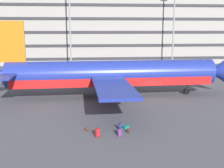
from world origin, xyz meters
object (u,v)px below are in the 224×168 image
(airliner, at_px, (110,75))
(suitcase_teal, at_px, (120,126))
(suitcase_red, at_px, (98,133))
(suitcase_black, at_px, (126,127))
(suitcase_scuffed, at_px, (120,132))
(backpack_purple, at_px, (87,129))
(backpack_laid_flat, at_px, (128,131))

(airliner, relative_size, suitcase_teal, 43.67)
(suitcase_red, height_order, suitcase_black, suitcase_red)
(suitcase_red, distance_m, suitcase_black, 3.69)
(airliner, height_order, suitcase_scuffed, airliner)
(suitcase_teal, bearing_deg, backpack_purple, -180.00)
(suitcase_red, relative_size, suitcase_teal, 1.15)
(backpack_laid_flat, bearing_deg, suitcase_black, 92.37)
(suitcase_red, xyz_separation_m, suitcase_black, (2.99, 2.15, -0.30))
(suitcase_scuffed, relative_size, backpack_purple, 1.96)
(airliner, height_order, suitcase_teal, airliner)
(suitcase_teal, relative_size, suitcase_black, 1.10)
(suitcase_scuffed, xyz_separation_m, backpack_laid_flat, (0.89, 0.90, -0.17))
(suitcase_black, bearing_deg, suitcase_scuffed, -110.75)
(suitcase_scuffed, relative_size, suitcase_black, 1.23)
(airliner, bearing_deg, backpack_laid_flat, -87.85)
(airliner, xyz_separation_m, suitcase_red, (-2.47, -15.94, -2.86))
(suitcase_scuffed, distance_m, suitcase_black, 2.38)
(airliner, xyz_separation_m, suitcase_black, (0.51, -13.80, -3.16))
(suitcase_black, distance_m, backpack_laid_flat, 1.32)
(airliner, bearing_deg, suitcase_black, -87.87)
(suitcase_teal, distance_m, suitcase_black, 0.86)
(suitcase_red, bearing_deg, suitcase_scuffed, -1.78)
(suitcase_teal, distance_m, backpack_purple, 3.31)
(suitcase_scuffed, relative_size, backpack_laid_flat, 1.77)
(suitcase_red, relative_size, suitcase_scuffed, 1.03)
(suitcase_scuffed, height_order, backpack_purple, suitcase_scuffed)
(suitcase_black, relative_size, backpack_purple, 1.60)
(airliner, height_order, suitcase_red, airliner)
(airliner, bearing_deg, suitcase_scuffed, -91.17)
(suitcase_black, height_order, backpack_purple, backpack_purple)
(suitcase_red, height_order, backpack_purple, suitcase_red)
(suitcase_teal, bearing_deg, airliner, 89.27)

